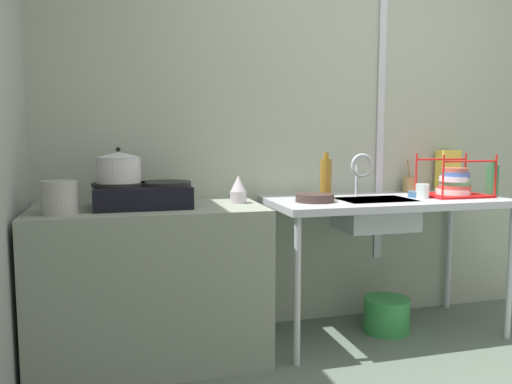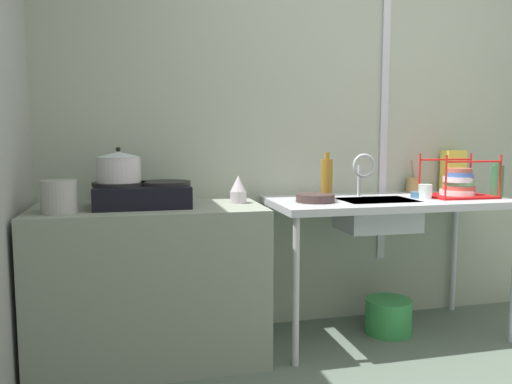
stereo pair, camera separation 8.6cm
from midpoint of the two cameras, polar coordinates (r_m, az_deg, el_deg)
wall_back at (r=3.40m, az=12.49°, el=7.83°), size 4.81×0.10×2.59m
wall_metal_strip at (r=3.42m, az=15.04°, el=9.93°), size 0.05×0.01×2.07m
counter_concrete at (r=2.79m, az=-11.01°, el=-10.02°), size 1.19×0.65×0.83m
counter_sink at (r=3.10m, az=15.46°, el=-1.85°), size 1.41×0.65×0.83m
stove at (r=2.70m, az=-11.83°, el=-0.25°), size 0.51×0.38×0.13m
pot_on_left_burner at (r=2.69m, az=-14.38°, el=2.77°), size 0.23×0.23×0.18m
pot_beside_stove at (r=2.56m, az=-20.45°, el=-0.50°), size 0.17×0.17×0.16m
percolator at (r=2.78m, az=-1.14°, el=0.28°), size 0.09×0.09×0.15m
sink_basin at (r=3.03m, az=14.29°, el=-2.52°), size 0.43×0.31×0.18m
faucet at (r=3.11m, az=12.79°, el=2.64°), size 0.15×0.08×0.26m
frying_pan at (r=2.85m, az=7.56°, el=-0.68°), size 0.22×0.22×0.04m
dish_rack at (r=3.32m, az=22.57°, el=0.75°), size 0.38×0.29×0.26m
cup_by_rack at (r=3.15m, az=19.31°, el=0.04°), size 0.08×0.08×0.09m
small_bowl_on_drainboard at (r=3.18m, az=18.77°, el=-0.31°), size 0.11×0.11×0.04m
bottle_by_sink at (r=2.93m, az=8.83°, el=1.47°), size 0.07×0.07×0.28m
bottle_by_rack at (r=3.39m, az=26.25°, el=1.15°), size 0.07×0.07×0.23m
cereal_box at (r=3.64m, az=22.02°, el=2.22°), size 0.17×0.10×0.27m
utensil_jar at (r=3.48m, az=17.98°, el=0.79°), size 0.08×0.08×0.21m
bucket_on_floor at (r=3.27m, az=15.49°, el=-13.37°), size 0.28×0.28×0.21m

